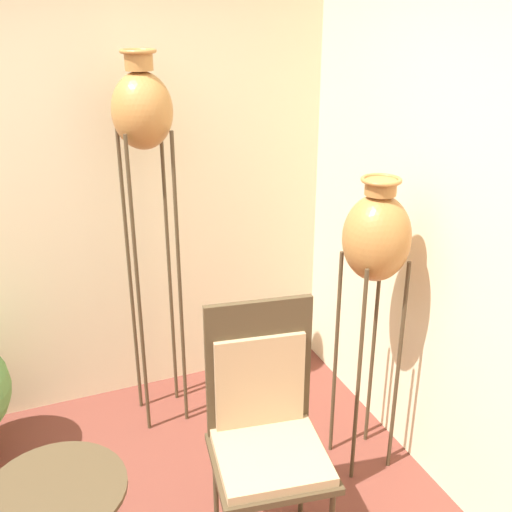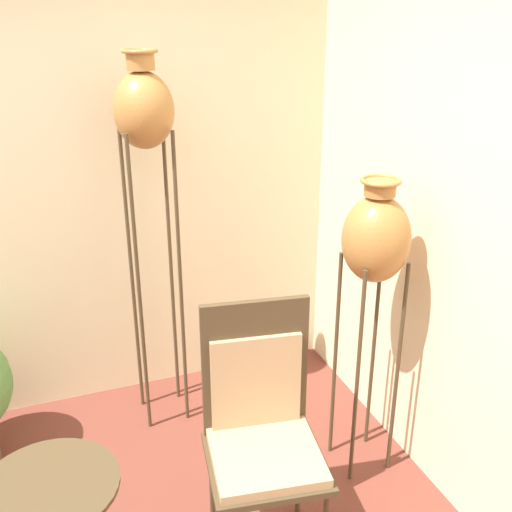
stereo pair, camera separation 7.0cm
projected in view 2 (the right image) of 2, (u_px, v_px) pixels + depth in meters
wall_back at (30, 187)px, 3.21m from camera, size 7.45×0.06×2.70m
vase_stand_tall at (145, 121)px, 2.94m from camera, size 0.30×0.30×2.06m
vase_stand_medium at (376, 243)px, 2.74m from camera, size 0.32×0.32×1.55m
chair at (261, 421)px, 2.50m from camera, size 0.54×0.52×1.15m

